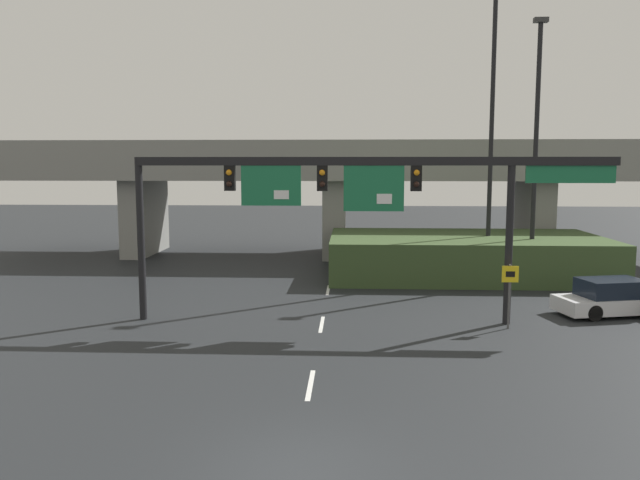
{
  "coord_description": "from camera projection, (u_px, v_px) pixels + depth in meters",
  "views": [
    {
      "loc": [
        1.09,
        -11.8,
        6.0
      ],
      "look_at": [
        0.0,
        9.89,
        3.37
      ],
      "focal_mm": 35.0,
      "sensor_mm": 36.0,
      "label": 1
    }
  ],
  "objects": [
    {
      "name": "highway_light_pole_far",
      "position": [
        492.0,
        102.0,
        32.95
      ],
      "size": [
        0.7,
        0.36,
        17.81
      ],
      "color": "black",
      "rests_on": "ground"
    },
    {
      "name": "speed_limit_sign",
      "position": [
        510.0,
        287.0,
        22.75
      ],
      "size": [
        0.6,
        0.11,
        2.39
      ],
      "color": "#4C4C4C",
      "rests_on": "ground"
    },
    {
      "name": "overpass_bridge",
      "position": [
        335.0,
        177.0,
        41.13
      ],
      "size": [
        45.41,
        7.67,
        7.49
      ],
      "color": "gray",
      "rests_on": "ground"
    },
    {
      "name": "lane_markings",
      "position": [
        325.0,
        305.0,
        26.79
      ],
      "size": [
        0.14,
        35.03,
        0.01
      ],
      "color": "silver",
      "rests_on": "ground"
    },
    {
      "name": "signal_gantry",
      "position": [
        356.0,
        187.0,
        23.31
      ],
      "size": [
        17.99,
        0.44,
        6.29
      ],
      "color": "black",
      "rests_on": "ground"
    },
    {
      "name": "highway_light_pole_near",
      "position": [
        536.0,
        145.0,
        31.77
      ],
      "size": [
        0.7,
        0.36,
        13.29
      ],
      "color": "black",
      "rests_on": "ground"
    },
    {
      "name": "grass_embankment",
      "position": [
        465.0,
        256.0,
        33.87
      ],
      "size": [
        14.57,
        8.04,
        2.17
      ],
      "color": "#384C28",
      "rests_on": "ground"
    },
    {
      "name": "parked_sedan_near_right",
      "position": [
        614.0,
        298.0,
        24.98
      ],
      "size": [
        4.97,
        2.8,
        1.46
      ],
      "rotation": [
        0.0,
        0.0,
        0.23
      ],
      "color": "silver",
      "rests_on": "ground"
    },
    {
      "name": "ground_plane",
      "position": [
        295.0,
        466.0,
        12.47
      ],
      "size": [
        160.0,
        160.0,
        0.0
      ],
      "primitive_type": "plane",
      "color": "black"
    }
  ]
}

